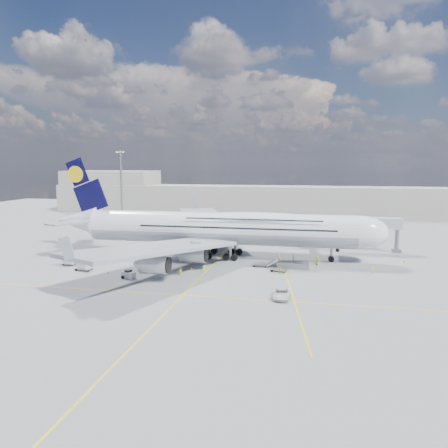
% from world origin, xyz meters
% --- Properties ---
extents(ground, '(300.00, 300.00, 0.00)m').
position_xyz_m(ground, '(0.00, 0.00, 0.00)').
color(ground, gray).
rests_on(ground, ground).
extents(taxi_line_main, '(0.25, 220.00, 0.01)m').
position_xyz_m(taxi_line_main, '(0.00, 0.00, 0.01)').
color(taxi_line_main, yellow).
rests_on(taxi_line_main, ground).
extents(taxi_line_cross, '(120.00, 0.25, 0.01)m').
position_xyz_m(taxi_line_cross, '(0.00, -20.00, 0.01)').
color(taxi_line_cross, yellow).
rests_on(taxi_line_cross, ground).
extents(taxi_line_diag, '(14.16, 99.06, 0.01)m').
position_xyz_m(taxi_line_diag, '(14.00, 10.00, 0.01)').
color(taxi_line_diag, yellow).
rests_on(taxi_line_diag, ground).
extents(airliner, '(77.26, 79.15, 23.71)m').
position_xyz_m(airliner, '(0.26, 10.00, 6.87)').
color(airliner, white).
rests_on(airliner, ground).
extents(jet_bridge, '(18.80, 12.10, 8.50)m').
position_xyz_m(jet_bridge, '(29.81, 20.94, 6.85)').
color(jet_bridge, '#B7B7BC').
rests_on(jet_bridge, ground).
extents(cargo_loader, '(8.53, 3.20, 3.67)m').
position_xyz_m(cargo_loader, '(16.82, 2.89, 1.25)').
color(cargo_loader, silver).
rests_on(cargo_loader, ground).
extents(light_mast, '(3.00, 0.70, 25.50)m').
position_xyz_m(light_mast, '(-40.00, 45.00, 13.21)').
color(light_mast, gray).
rests_on(light_mast, ground).
extents(terminal, '(180.00, 16.00, 12.00)m').
position_xyz_m(terminal, '(0.00, 95.00, 6.00)').
color(terminal, '#B2AD9E').
rests_on(terminal, ground).
extents(hangar, '(40.00, 22.00, 18.00)m').
position_xyz_m(hangar, '(-70.00, 100.00, 9.00)').
color(hangar, '#B2AD9E').
rests_on(hangar, ground).
extents(tree_line, '(160.00, 6.00, 8.00)m').
position_xyz_m(tree_line, '(40.00, 140.00, 4.00)').
color(tree_line, '#193814').
rests_on(tree_line, ground).
extents(dolly_row_a, '(3.62, 2.43, 2.10)m').
position_xyz_m(dolly_row_a, '(-24.42, -8.03, 1.13)').
color(dolly_row_a, gray).
rests_on(dolly_row_a, ground).
extents(dolly_row_b, '(3.14, 2.00, 0.43)m').
position_xyz_m(dolly_row_b, '(-11.73, -1.39, 0.33)').
color(dolly_row_b, gray).
rests_on(dolly_row_b, ground).
extents(dolly_row_c, '(2.94, 1.75, 0.41)m').
position_xyz_m(dolly_row_c, '(-14.46, 1.18, 0.32)').
color(dolly_row_c, gray).
rests_on(dolly_row_c, ground).
extents(dolly_back, '(2.87, 1.79, 1.71)m').
position_xyz_m(dolly_back, '(-29.90, -4.28, 0.92)').
color(dolly_back, gray).
rests_on(dolly_back, ground).
extents(dolly_nose_far, '(3.60, 2.61, 0.47)m').
position_xyz_m(dolly_nose_far, '(14.30, -1.06, 0.37)').
color(dolly_nose_far, gray).
rests_on(dolly_nose_far, ground).
extents(dolly_nose_near, '(3.13, 1.81, 0.44)m').
position_xyz_m(dolly_nose_near, '(10.17, 2.61, 0.34)').
color(dolly_nose_near, gray).
rests_on(dolly_nose_near, ground).
extents(baggage_tug, '(2.90, 2.02, 1.65)m').
position_xyz_m(baggage_tug, '(-13.12, -11.85, 0.73)').
color(baggage_tug, silver).
rests_on(baggage_tug, ground).
extents(catering_truck_inner, '(6.96, 4.22, 3.88)m').
position_xyz_m(catering_truck_inner, '(-11.56, 27.27, 1.83)').
color(catering_truck_inner, gray).
rests_on(catering_truck_inner, ground).
extents(catering_truck_outer, '(7.00, 2.84, 4.14)m').
position_xyz_m(catering_truck_outer, '(-14.85, 36.99, 1.92)').
color(catering_truck_outer, gray).
rests_on(catering_truck_outer, ground).
extents(service_van, '(2.62, 5.46, 1.50)m').
position_xyz_m(service_van, '(16.07, -18.46, 0.75)').
color(service_van, white).
rests_on(service_van, ground).
extents(crew_nose, '(0.64, 0.68, 1.56)m').
position_xyz_m(crew_nose, '(32.58, 0.19, 0.78)').
color(crew_nose, '#DEFF1A').
rests_on(crew_nose, ground).
extents(crew_loader, '(0.99, 0.99, 1.61)m').
position_xyz_m(crew_loader, '(14.62, -3.08, 0.81)').
color(crew_loader, '#C8E618').
rests_on(crew_loader, ground).
extents(crew_wing, '(0.82, 1.01, 1.60)m').
position_xyz_m(crew_wing, '(-4.04, -7.96, 0.80)').
color(crew_wing, '#D9FD1A').
rests_on(crew_wing, ground).
extents(crew_van, '(1.06, 1.13, 1.95)m').
position_xyz_m(crew_van, '(22.00, 6.27, 0.97)').
color(crew_van, '#94E518').
rests_on(crew_van, ground).
extents(crew_tug, '(1.16, 0.87, 1.61)m').
position_xyz_m(crew_tug, '(0.06, -5.53, 0.80)').
color(crew_tug, '#BAFF1A').
rests_on(crew_tug, ground).
extents(cone_nose, '(0.42, 0.42, 0.53)m').
position_xyz_m(cone_nose, '(40.64, 12.50, 0.26)').
color(cone_nose, orange).
rests_on(cone_nose, ground).
extents(cone_wing_left_inner, '(0.45, 0.45, 0.57)m').
position_xyz_m(cone_wing_left_inner, '(-2.22, 24.53, 0.28)').
color(cone_wing_left_inner, orange).
rests_on(cone_wing_left_inner, ground).
extents(cone_wing_left_outer, '(0.43, 0.43, 0.55)m').
position_xyz_m(cone_wing_left_outer, '(-9.94, 34.89, 0.26)').
color(cone_wing_left_outer, orange).
rests_on(cone_wing_left_outer, ground).
extents(cone_wing_right_inner, '(0.48, 0.48, 0.61)m').
position_xyz_m(cone_wing_right_inner, '(-3.16, -3.28, 0.29)').
color(cone_wing_right_inner, orange).
rests_on(cone_wing_right_inner, ground).
extents(cone_wing_right_outer, '(0.38, 0.38, 0.48)m').
position_xyz_m(cone_wing_right_outer, '(-18.65, -9.14, 0.23)').
color(cone_wing_right_outer, orange).
rests_on(cone_wing_right_outer, ground).
extents(cone_tail, '(0.50, 0.50, 0.64)m').
position_xyz_m(cone_tail, '(-35.89, 6.67, 0.31)').
color(cone_tail, orange).
rests_on(cone_tail, ground).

